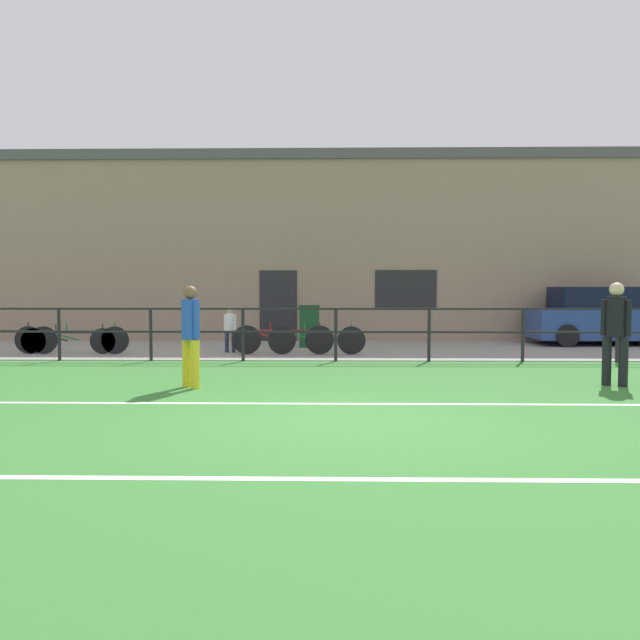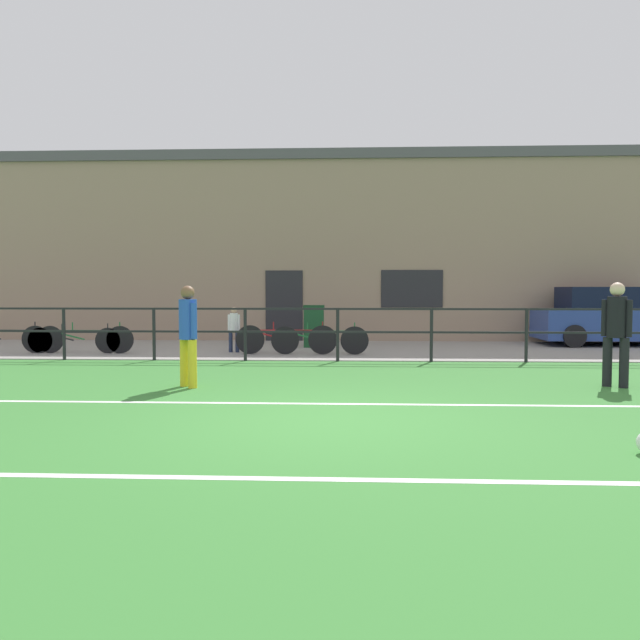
{
  "view_description": "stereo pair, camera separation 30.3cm",
  "coord_description": "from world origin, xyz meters",
  "px_view_note": "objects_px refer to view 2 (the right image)",
  "views": [
    {
      "loc": [
        -0.08,
        -7.26,
        1.56
      ],
      "look_at": [
        -0.31,
        4.41,
        0.97
      ],
      "focal_mm": 34.76,
      "sensor_mm": 36.0,
      "label": 1
    },
    {
      "loc": [
        0.22,
        -7.25,
        1.56
      ],
      "look_at": [
        -0.31,
        4.41,
        0.97
      ],
      "focal_mm": 34.76,
      "sensor_mm": 36.0,
      "label": 2
    }
  ],
  "objects_px": {
    "parked_car_red": "(616,318)",
    "trash_bin_0": "(314,326)",
    "bicycle_parked_3": "(85,339)",
    "bicycle_parked_4": "(74,340)",
    "bicycle_parked_2": "(286,339)",
    "bicycle_parked_1": "(1,339)",
    "bicycle_parked_0": "(319,340)",
    "player_striker": "(188,330)",
    "player_goalkeeper": "(616,328)",
    "spectator_child": "(234,327)"
  },
  "relations": [
    {
      "from": "player_goalkeeper",
      "to": "bicycle_parked_2",
      "type": "bearing_deg",
      "value": -2.46
    },
    {
      "from": "player_striker",
      "to": "bicycle_parked_4",
      "type": "height_order",
      "value": "player_striker"
    },
    {
      "from": "bicycle_parked_1",
      "to": "bicycle_parked_2",
      "type": "relative_size",
      "value": 0.97
    },
    {
      "from": "bicycle_parked_0",
      "to": "bicycle_parked_1",
      "type": "height_order",
      "value": "bicycle_parked_0"
    },
    {
      "from": "parked_car_red",
      "to": "bicycle_parked_2",
      "type": "bearing_deg",
      "value": -162.37
    },
    {
      "from": "spectator_child",
      "to": "bicycle_parked_3",
      "type": "height_order",
      "value": "spectator_child"
    },
    {
      "from": "bicycle_parked_4",
      "to": "parked_car_red",
      "type": "bearing_deg",
      "value": 11.37
    },
    {
      "from": "bicycle_parked_3",
      "to": "bicycle_parked_4",
      "type": "bearing_deg",
      "value": -180.0
    },
    {
      "from": "spectator_child",
      "to": "parked_car_red",
      "type": "xyz_separation_m",
      "value": [
        10.08,
        2.37,
        0.13
      ]
    },
    {
      "from": "player_goalkeeper",
      "to": "bicycle_parked_3",
      "type": "bearing_deg",
      "value": 12.65
    },
    {
      "from": "bicycle_parked_0",
      "to": "bicycle_parked_4",
      "type": "xyz_separation_m",
      "value": [
        -5.88,
        -0.0,
        -0.02
      ]
    },
    {
      "from": "bicycle_parked_1",
      "to": "bicycle_parked_3",
      "type": "distance_m",
      "value": 2.05
    },
    {
      "from": "player_striker",
      "to": "trash_bin_0",
      "type": "height_order",
      "value": "player_striker"
    },
    {
      "from": "parked_car_red",
      "to": "trash_bin_0",
      "type": "distance_m",
      "value": 8.27
    },
    {
      "from": "player_striker",
      "to": "parked_car_red",
      "type": "relative_size",
      "value": 0.38
    },
    {
      "from": "bicycle_parked_0",
      "to": "bicycle_parked_2",
      "type": "distance_m",
      "value": 0.79
    },
    {
      "from": "bicycle_parked_4",
      "to": "bicycle_parked_2",
      "type": "bearing_deg",
      "value": 0.0
    },
    {
      "from": "spectator_child",
      "to": "bicycle_parked_3",
      "type": "bearing_deg",
      "value": 6.91
    },
    {
      "from": "bicycle_parked_2",
      "to": "trash_bin_0",
      "type": "bearing_deg",
      "value": 72.97
    },
    {
      "from": "bicycle_parked_1",
      "to": "bicycle_parked_4",
      "type": "xyz_separation_m",
      "value": [
        1.78,
        -0.0,
        -0.02
      ]
    },
    {
      "from": "bicycle_parked_3",
      "to": "bicycle_parked_2",
      "type": "bearing_deg",
      "value": 0.0
    },
    {
      "from": "player_goalkeeper",
      "to": "trash_bin_0",
      "type": "relative_size",
      "value": 1.5
    },
    {
      "from": "spectator_child",
      "to": "trash_bin_0",
      "type": "distance_m",
      "value": 2.34
    },
    {
      "from": "bicycle_parked_0",
      "to": "bicycle_parked_2",
      "type": "height_order",
      "value": "bicycle_parked_2"
    },
    {
      "from": "parked_car_red",
      "to": "bicycle_parked_2",
      "type": "height_order",
      "value": "parked_car_red"
    },
    {
      "from": "bicycle_parked_4",
      "to": "bicycle_parked_0",
      "type": "bearing_deg",
      "value": 0.0
    },
    {
      "from": "player_goalkeeper",
      "to": "spectator_child",
      "type": "bearing_deg",
      "value": 0.79
    },
    {
      "from": "spectator_child",
      "to": "bicycle_parked_2",
      "type": "xyz_separation_m",
      "value": [
        1.31,
        -0.41,
        -0.27
      ]
    },
    {
      "from": "bicycle_parked_1",
      "to": "trash_bin_0",
      "type": "bearing_deg",
      "value": 13.78
    },
    {
      "from": "parked_car_red",
      "to": "bicycle_parked_1",
      "type": "bearing_deg",
      "value": -169.9
    },
    {
      "from": "player_striker",
      "to": "parked_car_red",
      "type": "bearing_deg",
      "value": 81.26
    },
    {
      "from": "bicycle_parked_1",
      "to": "bicycle_parked_3",
      "type": "relative_size",
      "value": 0.99
    },
    {
      "from": "bicycle_parked_2",
      "to": "bicycle_parked_1",
      "type": "bearing_deg",
      "value": 180.0
    },
    {
      "from": "player_striker",
      "to": "trash_bin_0",
      "type": "bearing_deg",
      "value": 119.8
    },
    {
      "from": "player_goalkeeper",
      "to": "player_striker",
      "type": "relative_size",
      "value": 1.03
    },
    {
      "from": "parked_car_red",
      "to": "player_striker",
      "type": "bearing_deg",
      "value": -142.34
    },
    {
      "from": "player_goalkeeper",
      "to": "bicycle_parked_4",
      "type": "distance_m",
      "value": 11.7
    },
    {
      "from": "spectator_child",
      "to": "bicycle_parked_1",
      "type": "distance_m",
      "value": 5.59
    },
    {
      "from": "spectator_child",
      "to": "bicycle_parked_3",
      "type": "distance_m",
      "value": 3.55
    },
    {
      "from": "bicycle_parked_0",
      "to": "bicycle_parked_3",
      "type": "height_order",
      "value": "bicycle_parked_0"
    },
    {
      "from": "bicycle_parked_3",
      "to": "bicycle_parked_4",
      "type": "relative_size",
      "value": 1.04
    },
    {
      "from": "player_goalkeeper",
      "to": "parked_car_red",
      "type": "distance_m",
      "value": 7.89
    },
    {
      "from": "trash_bin_0",
      "to": "bicycle_parked_0",
      "type": "bearing_deg",
      "value": -82.8
    },
    {
      "from": "player_goalkeeper",
      "to": "bicycle_parked_1",
      "type": "relative_size",
      "value": 0.71
    },
    {
      "from": "bicycle_parked_1",
      "to": "trash_bin_0",
      "type": "distance_m",
      "value": 7.66
    },
    {
      "from": "bicycle_parked_1",
      "to": "trash_bin_0",
      "type": "height_order",
      "value": "trash_bin_0"
    },
    {
      "from": "player_goalkeeper",
      "to": "parked_car_red",
      "type": "relative_size",
      "value": 0.39
    },
    {
      "from": "bicycle_parked_0",
      "to": "player_striker",
      "type": "bearing_deg",
      "value": -111.15
    },
    {
      "from": "bicycle_parked_2",
      "to": "player_goalkeeper",
      "type": "bearing_deg",
      "value": -38.18
    },
    {
      "from": "bicycle_parked_4",
      "to": "trash_bin_0",
      "type": "distance_m",
      "value": 5.94
    }
  ]
}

